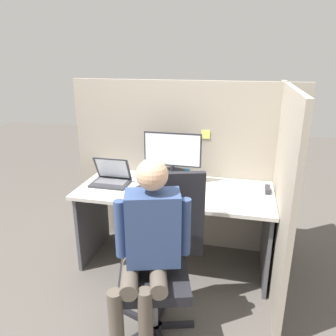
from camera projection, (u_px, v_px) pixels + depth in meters
The scene contains 12 objects.
ground_plane at pixel (165, 289), 2.71m from camera, with size 12.00×12.00×0.00m, color #514C47.
cubicle_panel_back at pixel (183, 167), 3.15m from camera, with size 2.16×0.05×1.63m.
cubicle_panel_right at pixel (280, 194), 2.54m from camera, with size 0.04×1.38×1.63m.
desk at pixel (175, 207), 2.87m from camera, with size 1.66×0.74×0.75m.
paper_box at pixel (172, 177), 2.97m from camera, with size 0.29×0.26×0.08m.
monitor at pixel (172, 153), 2.90m from camera, with size 0.51×0.23×0.37m.
laptop at pixel (111, 179), 2.91m from camera, with size 0.32×0.24×0.24m.
mouse at pixel (139, 188), 2.78m from camera, with size 0.06×0.05×0.04m.
stapler at pixel (268, 189), 2.74m from camera, with size 0.04×0.14×0.04m.
carrot_toy at pixel (183, 201), 2.52m from camera, with size 0.05×0.12×0.05m.
office_chair at pixel (163, 255), 2.24m from camera, with size 0.58×0.62×1.09m.
person at pixel (149, 242), 2.04m from camera, with size 0.46×0.47×1.26m.
Camera 1 is at (0.54, -2.17, 1.83)m, focal length 35.00 mm.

